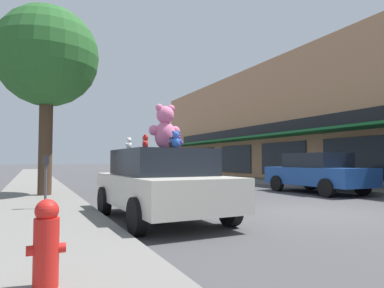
{
  "coord_description": "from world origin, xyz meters",
  "views": [
    {
      "loc": [
        -6.4,
        -6.35,
        1.27
      ],
      "look_at": [
        -2.72,
        1.5,
        1.7
      ],
      "focal_mm": 32.0,
      "sensor_mm": 36.0,
      "label": 1
    }
  ],
  "objects_px": {
    "parked_car_far_center": "(317,172)",
    "teddy_bear_white": "(129,143)",
    "teddy_bear_blue": "(176,140)",
    "teddy_bear_teal": "(145,143)",
    "teddy_bear_orange": "(171,145)",
    "parking_meter": "(46,174)",
    "teddy_bear_black": "(172,143)",
    "plush_art_car": "(161,183)",
    "teddy_bear_giant": "(165,128)",
    "fire_hydrant": "(46,243)",
    "teddy_bear_purple": "(178,142)",
    "teddy_bear_red": "(145,142)",
    "street_tree": "(47,58)"
  },
  "relations": [
    {
      "from": "teddy_bear_orange",
      "to": "teddy_bear_blue",
      "type": "bearing_deg",
      "value": 65.54
    },
    {
      "from": "teddy_bear_black",
      "to": "teddy_bear_teal",
      "type": "xyz_separation_m",
      "value": [
        -0.31,
        0.8,
        0.02
      ]
    },
    {
      "from": "plush_art_car",
      "to": "parking_meter",
      "type": "relative_size",
      "value": 3.23
    },
    {
      "from": "teddy_bear_black",
      "to": "teddy_bear_white",
      "type": "distance_m",
      "value": 0.94
    },
    {
      "from": "plush_art_car",
      "to": "teddy_bear_orange",
      "type": "height_order",
      "value": "teddy_bear_orange"
    },
    {
      "from": "teddy_bear_black",
      "to": "fire_hydrant",
      "type": "relative_size",
      "value": 0.32
    },
    {
      "from": "teddy_bear_blue",
      "to": "teddy_bear_teal",
      "type": "bearing_deg",
      "value": -72.02
    },
    {
      "from": "parking_meter",
      "to": "teddy_bear_teal",
      "type": "bearing_deg",
      "value": -38.78
    },
    {
      "from": "plush_art_car",
      "to": "teddy_bear_black",
      "type": "height_order",
      "value": "teddy_bear_black"
    },
    {
      "from": "parked_car_far_center",
      "to": "fire_hydrant",
      "type": "bearing_deg",
      "value": -146.13
    },
    {
      "from": "parked_car_far_center",
      "to": "parking_meter",
      "type": "height_order",
      "value": "parked_car_far_center"
    },
    {
      "from": "teddy_bear_black",
      "to": "teddy_bear_blue",
      "type": "bearing_deg",
      "value": 146.16
    },
    {
      "from": "plush_art_car",
      "to": "teddy_bear_purple",
      "type": "distance_m",
      "value": 0.99
    },
    {
      "from": "teddy_bear_blue",
      "to": "parked_car_far_center",
      "type": "height_order",
      "value": "teddy_bear_blue"
    },
    {
      "from": "teddy_bear_black",
      "to": "teddy_bear_white",
      "type": "height_order",
      "value": "teddy_bear_black"
    },
    {
      "from": "teddy_bear_orange",
      "to": "street_tree",
      "type": "xyz_separation_m",
      "value": [
        -2.46,
        5.23,
        3.14
      ]
    },
    {
      "from": "teddy_bear_white",
      "to": "teddy_bear_orange",
      "type": "bearing_deg",
      "value": 157.28
    },
    {
      "from": "teddy_bear_giant",
      "to": "teddy_bear_white",
      "type": "relative_size",
      "value": 3.96
    },
    {
      "from": "teddy_bear_red",
      "to": "teddy_bear_orange",
      "type": "bearing_deg",
      "value": 164.93
    },
    {
      "from": "teddy_bear_giant",
      "to": "teddy_bear_teal",
      "type": "height_order",
      "value": "teddy_bear_giant"
    },
    {
      "from": "fire_hydrant",
      "to": "teddy_bear_blue",
      "type": "bearing_deg",
      "value": 48.88
    },
    {
      "from": "parked_car_far_center",
      "to": "teddy_bear_white",
      "type": "bearing_deg",
      "value": -159.98
    },
    {
      "from": "teddy_bear_teal",
      "to": "teddy_bear_orange",
      "type": "relative_size",
      "value": 1.2
    },
    {
      "from": "teddy_bear_black",
      "to": "plush_art_car",
      "type": "bearing_deg",
      "value": -15.09
    },
    {
      "from": "teddy_bear_blue",
      "to": "parking_meter",
      "type": "distance_m",
      "value": 3.65
    },
    {
      "from": "teddy_bear_red",
      "to": "parking_meter",
      "type": "bearing_deg",
      "value": -113.66
    },
    {
      "from": "teddy_bear_white",
      "to": "fire_hydrant",
      "type": "bearing_deg",
      "value": 34.7
    },
    {
      "from": "parking_meter",
      "to": "teddy_bear_giant",
      "type": "bearing_deg",
      "value": -40.19
    },
    {
      "from": "plush_art_car",
      "to": "teddy_bear_teal",
      "type": "bearing_deg",
      "value": 124.08
    },
    {
      "from": "teddy_bear_orange",
      "to": "teddy_bear_teal",
      "type": "bearing_deg",
      "value": -16.9
    },
    {
      "from": "teddy_bear_blue",
      "to": "parking_meter",
      "type": "relative_size",
      "value": 0.27
    },
    {
      "from": "teddy_bear_purple",
      "to": "teddy_bear_teal",
      "type": "relative_size",
      "value": 1.08
    },
    {
      "from": "plush_art_car",
      "to": "parked_car_far_center",
      "type": "xyz_separation_m",
      "value": [
        7.68,
        3.17,
        0.02
      ]
    },
    {
      "from": "teddy_bear_teal",
      "to": "fire_hydrant",
      "type": "xyz_separation_m",
      "value": [
        -2.16,
        -3.96,
        -1.13
      ]
    },
    {
      "from": "teddy_bear_purple",
      "to": "teddy_bear_white",
      "type": "height_order",
      "value": "teddy_bear_purple"
    },
    {
      "from": "teddy_bear_blue",
      "to": "street_tree",
      "type": "bearing_deg",
      "value": -64.38
    },
    {
      "from": "teddy_bear_giant",
      "to": "teddy_bear_teal",
      "type": "bearing_deg",
      "value": -47.74
    },
    {
      "from": "teddy_bear_red",
      "to": "teddy_bear_teal",
      "type": "bearing_deg",
      "value": -165.34
    },
    {
      "from": "teddy_bear_blue",
      "to": "street_tree",
      "type": "xyz_separation_m",
      "value": [
        -2.11,
        6.36,
        3.1
      ]
    },
    {
      "from": "street_tree",
      "to": "fire_hydrant",
      "type": "xyz_separation_m",
      "value": [
        -0.28,
        -9.09,
        -4.25
      ]
    },
    {
      "from": "teddy_bear_orange",
      "to": "parking_meter",
      "type": "distance_m",
      "value": 3.14
    },
    {
      "from": "teddy_bear_giant",
      "to": "teddy_bear_orange",
      "type": "relative_size",
      "value": 4.04
    },
    {
      "from": "teddy_bear_white",
      "to": "parked_car_far_center",
      "type": "relative_size",
      "value": 0.06
    },
    {
      "from": "street_tree",
      "to": "fire_hydrant",
      "type": "distance_m",
      "value": 10.04
    },
    {
      "from": "teddy_bear_white",
      "to": "fire_hydrant",
      "type": "relative_size",
      "value": 0.31
    },
    {
      "from": "teddy_bear_black",
      "to": "teddy_bear_purple",
      "type": "xyz_separation_m",
      "value": [
        0.15,
        0.03,
        0.03
      ]
    },
    {
      "from": "plush_art_car",
      "to": "teddy_bear_blue",
      "type": "height_order",
      "value": "teddy_bear_blue"
    },
    {
      "from": "teddy_bear_black",
      "to": "parking_meter",
      "type": "xyz_separation_m",
      "value": [
        -2.29,
        2.39,
        -0.7
      ]
    },
    {
      "from": "teddy_bear_teal",
      "to": "teddy_bear_blue",
      "type": "height_order",
      "value": "teddy_bear_blue"
    },
    {
      "from": "teddy_bear_red",
      "to": "fire_hydrant",
      "type": "height_order",
      "value": "teddy_bear_red"
    }
  ]
}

